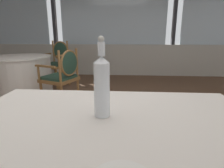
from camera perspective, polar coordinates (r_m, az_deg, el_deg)
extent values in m
plane|color=brown|center=(1.90, -7.29, -21.48)|extent=(13.28, 13.28, 0.00)
cube|color=beige|center=(5.26, 0.35, 7.45)|extent=(10.21, 0.12, 0.85)
cube|color=silver|center=(5.27, 0.39, 21.62)|extent=(2.82, 0.02, 1.75)
cube|color=#333338|center=(5.58, -17.44, 20.61)|extent=(0.08, 0.14, 1.75)
cube|color=#333338|center=(5.39, 18.86, 20.72)|extent=(0.08, 0.14, 1.75)
cube|color=white|center=(0.80, -1.40, -13.56)|extent=(1.39, 1.00, 0.02)
cylinder|color=white|center=(0.85, -3.12, -1.90)|extent=(0.07, 0.07, 0.25)
cone|color=white|center=(0.82, -3.26, 7.54)|extent=(0.07, 0.07, 0.03)
cylinder|color=white|center=(0.82, -3.31, 10.67)|extent=(0.03, 0.03, 0.06)
sphere|color=silver|center=(0.82, -3.35, 13.61)|extent=(0.03, 0.03, 0.03)
cylinder|color=white|center=(3.61, -26.86, 7.40)|extent=(1.08, 1.08, 0.02)
cylinder|color=white|center=(3.67, -26.16, 1.58)|extent=(1.05, 1.05, 0.73)
cylinder|color=olive|center=(4.36, -29.48, 0.84)|extent=(0.04, 0.04, 0.40)
cube|color=olive|center=(4.46, -31.09, 7.09)|extent=(0.36, 0.17, 0.03)
cylinder|color=olive|center=(4.35, -29.86, 5.65)|extent=(0.03, 0.03, 0.22)
cube|color=olive|center=(3.02, -15.83, 1.36)|extent=(0.60, 0.60, 0.05)
cube|color=#284738|center=(3.01, -15.88, 2.16)|extent=(0.55, 0.55, 0.04)
cylinder|color=olive|center=(3.08, -20.77, -3.29)|extent=(0.04, 0.04, 0.41)
cylinder|color=olive|center=(3.35, -15.89, -1.41)|extent=(0.04, 0.04, 0.41)
cylinder|color=olive|center=(2.81, -15.07, -4.53)|extent=(0.04, 0.04, 0.41)
cylinder|color=olive|center=(3.11, -10.32, -2.36)|extent=(0.04, 0.04, 0.41)
cylinder|color=olive|center=(2.70, -15.77, 5.17)|extent=(0.04, 0.04, 0.45)
cylinder|color=olive|center=(3.00, -10.76, 6.44)|extent=(0.04, 0.04, 0.45)
ellipsoid|color=#284738|center=(2.83, -12.92, 6.28)|extent=(0.19, 0.38, 0.38)
torus|color=olive|center=(2.83, -12.92, 6.28)|extent=(0.17, 0.38, 0.39)
cube|color=olive|center=(2.81, -19.84, 5.14)|extent=(0.36, 0.17, 0.03)
cylinder|color=olive|center=(2.93, -21.60, 3.16)|extent=(0.03, 0.03, 0.22)
cube|color=olive|center=(3.18, -13.45, 6.68)|extent=(0.36, 0.17, 0.03)
cylinder|color=olive|center=(3.28, -15.26, 4.88)|extent=(0.03, 0.03, 0.22)
cube|color=olive|center=(4.24, -17.05, 5.32)|extent=(0.60, 0.60, 0.05)
cube|color=#284738|center=(4.23, -17.09, 5.89)|extent=(0.55, 0.55, 0.04)
cylinder|color=olive|center=(4.01, -16.58, 1.31)|extent=(0.04, 0.04, 0.43)
cylinder|color=olive|center=(4.28, -20.58, 1.83)|extent=(0.04, 0.04, 0.43)
cylinder|color=olive|center=(4.30, -13.05, 2.48)|extent=(0.04, 0.04, 0.43)
cylinder|color=olive|center=(4.56, -17.00, 2.90)|extent=(0.04, 0.04, 0.43)
cylinder|color=olive|center=(4.22, -13.47, 9.33)|extent=(0.04, 0.04, 0.50)
cylinder|color=olive|center=(4.48, -17.51, 9.37)|extent=(0.04, 0.04, 0.50)
ellipsoid|color=#284738|center=(4.36, -15.44, 9.71)|extent=(0.38, 0.19, 0.42)
torus|color=olive|center=(4.36, -15.44, 9.71)|extent=(0.42, 0.19, 0.44)
cube|color=olive|center=(4.03, -14.85, 8.52)|extent=(0.17, 0.36, 0.03)
cylinder|color=olive|center=(3.93, -16.06, 6.67)|extent=(0.03, 0.03, 0.22)
cube|color=olive|center=(4.36, -19.93, 8.60)|extent=(0.17, 0.36, 0.03)
cylinder|color=olive|center=(4.28, -21.14, 6.89)|extent=(0.03, 0.03, 0.22)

